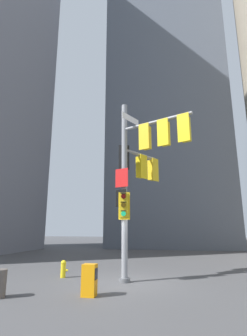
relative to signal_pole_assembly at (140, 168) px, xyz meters
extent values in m
plane|color=#474749|center=(-0.68, -0.03, -4.69)|extent=(120.00, 120.00, 0.00)
cube|color=#4C5460|center=(0.77, 23.71, 14.07)|extent=(14.18, 14.18, 37.50)
cylinder|color=gray|center=(-0.68, -0.03, -0.84)|extent=(0.25, 0.25, 7.69)
cylinder|color=#595B5E|center=(-0.68, -0.03, -4.61)|extent=(0.45, 0.45, 0.16)
cylinder|color=gray|center=(0.79, -0.65, 1.80)|extent=(2.99, 1.37, 0.14)
cylinder|color=gray|center=(-0.08, 0.94, 0.84)|extent=(1.31, 2.01, 0.14)
cube|color=gold|center=(0.27, -0.64, 1.20)|extent=(0.45, 0.21, 1.14)
cube|color=gold|center=(0.35, -0.46, 1.20)|extent=(0.45, 0.45, 1.00)
cylinder|color=#360605|center=(0.43, -0.28, 1.55)|extent=(0.21, 0.13, 0.20)
cube|color=black|center=(0.43, -0.27, 1.67)|extent=(0.23, 0.15, 0.02)
cylinder|color=#3C2C06|center=(0.43, -0.28, 1.20)|extent=(0.21, 0.13, 0.20)
cube|color=black|center=(0.43, -0.27, 1.32)|extent=(0.23, 0.15, 0.02)
cylinder|color=#19C672|center=(0.43, -0.28, 0.85)|extent=(0.21, 0.13, 0.20)
cube|color=black|center=(0.43, -0.27, 0.97)|extent=(0.23, 0.15, 0.02)
cube|color=yellow|center=(1.08, -0.98, 1.20)|extent=(0.45, 0.21, 1.14)
cube|color=yellow|center=(1.16, -0.80, 1.20)|extent=(0.45, 0.45, 1.00)
cylinder|color=#360605|center=(1.23, -0.62, 1.55)|extent=(0.21, 0.13, 0.20)
cube|color=black|center=(1.24, -0.61, 1.67)|extent=(0.23, 0.15, 0.02)
cylinder|color=yellow|center=(1.23, -0.62, 1.20)|extent=(0.21, 0.13, 0.20)
cube|color=black|center=(1.24, -0.61, 1.32)|extent=(0.23, 0.15, 0.02)
cylinder|color=#06311C|center=(1.23, -0.62, 0.85)|extent=(0.21, 0.13, 0.20)
cube|color=black|center=(1.24, -0.61, 0.97)|extent=(0.23, 0.15, 0.02)
cube|color=yellow|center=(1.89, -1.32, 1.20)|extent=(0.45, 0.21, 1.14)
cube|color=yellow|center=(1.96, -1.15, 1.20)|extent=(0.45, 0.45, 1.00)
cylinder|color=#360605|center=(2.04, -0.96, 1.55)|extent=(0.21, 0.13, 0.20)
cube|color=black|center=(2.04, -0.96, 1.67)|extent=(0.23, 0.15, 0.02)
cylinder|color=yellow|center=(2.04, -0.96, 1.20)|extent=(0.21, 0.13, 0.20)
cube|color=black|center=(2.04, -0.96, 1.32)|extent=(0.23, 0.15, 0.02)
cylinder|color=#06311C|center=(2.04, -0.96, 0.85)|extent=(0.21, 0.13, 0.20)
cube|color=black|center=(2.04, -0.96, 0.97)|extent=(0.23, 0.15, 0.02)
cube|color=yellow|center=(0.08, 0.84, 0.24)|extent=(0.28, 0.42, 1.14)
cube|color=yellow|center=(-0.08, 0.94, 0.24)|extent=(0.47, 0.47, 1.00)
cylinder|color=red|center=(-0.25, 1.05, 0.59)|extent=(0.16, 0.20, 0.20)
cube|color=black|center=(-0.26, 1.05, 0.71)|extent=(0.18, 0.23, 0.02)
cylinder|color=#3C2C06|center=(-0.25, 1.05, 0.24)|extent=(0.16, 0.20, 0.20)
cube|color=black|center=(-0.26, 1.05, 0.36)|extent=(0.18, 0.23, 0.02)
cylinder|color=#06311C|center=(-0.25, 1.05, -0.11)|extent=(0.16, 0.20, 0.20)
cube|color=black|center=(-0.26, 1.05, 0.01)|extent=(0.18, 0.23, 0.02)
cube|color=gold|center=(0.56, 1.61, 0.24)|extent=(0.28, 0.42, 1.14)
cube|color=gold|center=(0.39, 1.71, 0.24)|extent=(0.47, 0.47, 1.00)
cylinder|color=red|center=(0.22, 1.82, 0.59)|extent=(0.16, 0.20, 0.20)
cube|color=black|center=(0.22, 1.82, 0.71)|extent=(0.18, 0.23, 0.02)
cylinder|color=#3C2C06|center=(0.22, 1.82, 0.24)|extent=(0.16, 0.20, 0.20)
cube|color=black|center=(0.22, 1.82, 0.36)|extent=(0.18, 0.23, 0.02)
cylinder|color=#06311C|center=(0.22, 1.82, -0.11)|extent=(0.16, 0.20, 0.20)
cube|color=black|center=(0.22, 1.82, 0.01)|extent=(0.18, 0.23, 0.02)
cube|color=gold|center=(-0.66, -0.16, -1.66)|extent=(0.48, 0.09, 1.14)
cube|color=gold|center=(-0.64, -0.35, -1.66)|extent=(0.38, 0.38, 1.00)
cylinder|color=#360605|center=(-0.62, -0.55, -1.31)|extent=(0.21, 0.08, 0.20)
cube|color=black|center=(-0.61, -0.55, -1.19)|extent=(0.23, 0.10, 0.02)
cylinder|color=#3C2C06|center=(-0.62, -0.55, -1.66)|extent=(0.21, 0.08, 0.20)
cube|color=black|center=(-0.61, -0.55, -1.54)|extent=(0.23, 0.10, 0.02)
cylinder|color=#19C672|center=(-0.62, -0.55, -2.01)|extent=(0.21, 0.08, 0.20)
cube|color=black|center=(-0.61, -0.55, -1.89)|extent=(0.23, 0.10, 0.02)
cube|color=black|center=(-0.72, 0.10, 0.54)|extent=(0.46, 0.19, 1.14)
cube|color=black|center=(-0.79, 0.28, 0.54)|extent=(0.43, 0.43, 1.00)
cylinder|color=red|center=(-0.86, 0.47, 0.89)|extent=(0.21, 0.12, 0.20)
cube|color=black|center=(-0.86, 0.47, 1.01)|extent=(0.23, 0.14, 0.02)
cylinder|color=#3C2C06|center=(-0.86, 0.47, 0.54)|extent=(0.21, 0.12, 0.20)
cube|color=black|center=(-0.86, 0.47, 0.66)|extent=(0.23, 0.14, 0.02)
cylinder|color=#06311C|center=(-0.86, 0.47, 0.19)|extent=(0.21, 0.12, 0.20)
cube|color=black|center=(-0.86, 0.47, 0.31)|extent=(0.23, 0.14, 0.02)
cube|color=white|center=(-0.37, -0.18, 2.24)|extent=(0.56, 1.11, 0.28)
cube|color=#19479E|center=(-0.37, -0.18, 2.24)|extent=(0.54, 1.07, 0.24)
cube|color=red|center=(-0.76, -0.23, -0.47)|extent=(0.60, 0.26, 0.80)
cube|color=white|center=(-0.76, -0.23, -0.47)|extent=(0.56, 0.24, 0.76)
cube|color=black|center=(-0.80, -0.21, -1.34)|extent=(0.52, 0.33, 0.72)
cube|color=white|center=(-0.80, -0.21, -1.34)|extent=(0.48, 0.31, 0.68)
cylinder|color=yellow|center=(-3.53, 0.44, -4.41)|extent=(0.22, 0.22, 0.56)
sphere|color=yellow|center=(-3.53, 0.44, -4.07)|extent=(0.23, 0.23, 0.23)
cylinder|color=yellow|center=(-3.37, 0.44, -4.38)|extent=(0.10, 0.09, 0.09)
cube|color=orange|center=(-1.34, -2.45, -4.20)|extent=(0.44, 0.36, 0.97)
cube|color=black|center=(-1.12, -2.45, -4.00)|extent=(0.01, 0.29, 0.35)
camera|label=1|loc=(1.50, -10.96, -2.60)|focal=27.84mm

